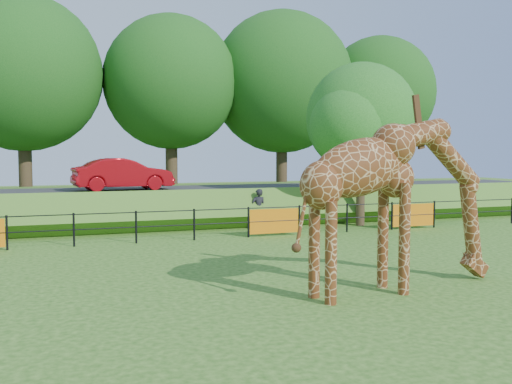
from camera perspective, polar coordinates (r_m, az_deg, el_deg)
ground at (r=12.57m, az=2.47°, el=-10.12°), size 90.00×90.00×0.00m
giraffe at (r=12.97m, az=14.18°, el=-1.18°), size 5.47×1.69×3.85m
perimeter_fence at (r=19.99m, az=-6.20°, el=-3.26°), size 28.07×0.10×1.10m
embankment at (r=27.29m, az=-9.87°, el=-1.14°), size 40.00×9.00×1.30m
road at (r=25.76m, az=-9.32°, el=0.15°), size 40.00×5.00×0.12m
car_red at (r=25.35m, az=-13.15°, el=1.74°), size 4.38×2.02×1.39m
visitor at (r=22.83m, az=0.26°, el=-1.69°), size 0.59×0.39×1.61m
tree_east at (r=24.24m, az=10.65°, el=6.80°), size 5.40×4.71×6.76m
bg_tree_line at (r=34.17m, az=-8.71°, el=10.89°), size 37.30×8.80×11.82m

